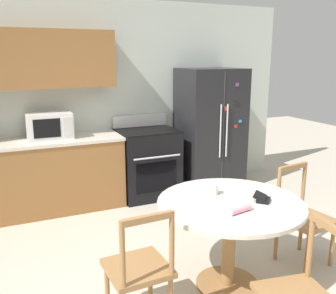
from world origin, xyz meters
TOP-DOWN VIEW (x-y plane):
  - ground_plane at (0.00, 0.00)m, footprint 14.00×14.00m
  - back_wall at (-0.30, 2.59)m, footprint 5.20×0.44m
  - kitchen_counter at (-1.12, 2.29)m, footprint 2.18×0.64m
  - refrigerator at (1.30, 2.23)m, footprint 0.84×0.72m
  - oven_range at (0.35, 2.26)m, footprint 0.76×0.68m
  - microwave at (-0.88, 2.33)m, footprint 0.52×0.35m
  - dining_table at (0.20, 0.03)m, footprint 1.17×1.17m
  - dining_chair_left at (-0.62, -0.12)m, footprint 0.44×0.44m
  - dining_chair_right at (1.04, 0.08)m, footprint 0.47×0.47m
  - candle_glass at (0.16, 0.22)m, footprint 0.08×0.08m
  - folded_napkin at (0.14, -0.19)m, footprint 0.20×0.09m
  - wallet at (0.43, -0.07)m, footprint 0.17×0.17m

SIDE VIEW (x-z plane):
  - ground_plane at x=0.00m, z-range 0.00..0.00m
  - dining_chair_left at x=-0.62m, z-range -0.02..0.89m
  - dining_chair_right at x=1.04m, z-range -0.02..0.89m
  - kitchen_counter at x=-1.12m, z-range 0.00..0.90m
  - oven_range at x=0.35m, z-range -0.07..1.01m
  - dining_table at x=0.20m, z-range 0.22..0.97m
  - folded_napkin at x=0.14m, z-range 0.75..0.80m
  - wallet at x=0.43m, z-range 0.74..0.81m
  - candle_glass at x=0.16m, z-range 0.74..0.83m
  - refrigerator at x=1.30m, z-range 0.00..1.71m
  - microwave at x=-0.88m, z-range 0.90..1.21m
  - back_wall at x=-0.30m, z-range 0.15..2.75m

